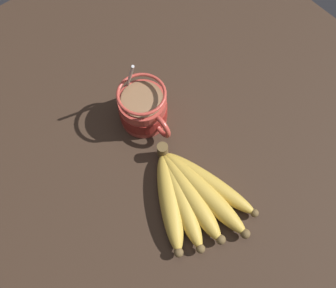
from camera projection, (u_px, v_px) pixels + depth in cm
name	position (u px, v px, depth cm)	size (l,w,h in cm)	color
table	(156.00, 164.00, 70.16)	(105.51, 105.51, 2.86)	#332319
coffee_mug	(143.00, 109.00, 69.38)	(13.96, 9.05, 14.89)	#B23D33
banana_bunch	(191.00, 194.00, 64.29)	(22.31, 17.17, 4.15)	brown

